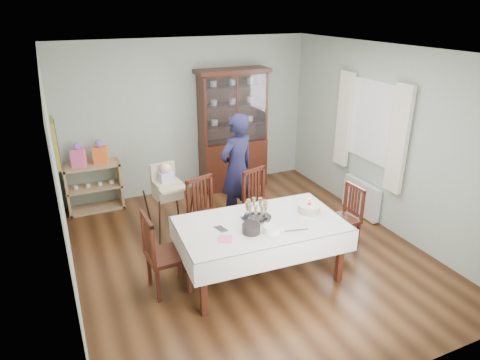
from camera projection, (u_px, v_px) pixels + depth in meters
floor at (248, 252)px, 5.96m from camera, size 5.00×5.00×0.00m
room_shell at (232, 124)px, 5.76m from camera, size 5.00×5.00×5.00m
dining_table at (260, 250)px, 5.30m from camera, size 2.06×1.25×0.76m
china_cabinet at (233, 128)px, 7.72m from camera, size 1.30×0.48×2.18m
sideboard at (94, 187)px, 7.06m from camera, size 0.90×0.38×0.80m
picture_frame at (55, 143)px, 5.16m from camera, size 0.04×0.48×0.58m
window at (373, 122)px, 6.46m from camera, size 0.04×1.02×1.22m
curtain_left at (399, 140)px, 5.96m from camera, size 0.07×0.30×1.55m
curtain_right at (344, 119)px, 7.00m from camera, size 0.07×0.30×1.55m
radiator at (361, 198)px, 6.92m from camera, size 0.10×0.80×0.55m
chair_far_left at (208, 228)px, 6.00m from camera, size 0.55×0.55×1.00m
chair_far_right at (262, 216)px, 6.34m from camera, size 0.55×0.55×0.99m
chair_end_left at (167, 268)px, 5.08m from camera, size 0.48×0.48×1.02m
chair_end_right at (342, 228)px, 6.04m from camera, size 0.42×0.42×0.89m
woman at (237, 169)px, 6.52m from camera, size 0.73×0.59×1.74m
high_chair at (168, 207)px, 6.30m from camera, size 0.55×0.55×1.12m
champagne_tray at (256, 213)px, 5.23m from camera, size 0.38×0.38×0.23m
birthday_cake at (309, 209)px, 5.37m from camera, size 0.32×0.32×0.22m
plate_stack_dark at (251, 229)px, 4.92m from camera, size 0.26×0.26×0.10m
plate_stack_white at (272, 229)px, 4.92m from camera, size 0.21×0.21×0.08m
napkin_stack at (225, 239)px, 4.78m from camera, size 0.19×0.19×0.02m
cutlery at (218, 230)px, 4.99m from camera, size 0.15×0.19×0.01m
cake_knife at (296, 230)px, 4.97m from camera, size 0.29×0.09×0.01m
gift_bag_pink at (78, 156)px, 6.76m from camera, size 0.24×0.20×0.39m
gift_bag_orange at (100, 153)px, 6.89m from camera, size 0.25×0.21×0.40m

